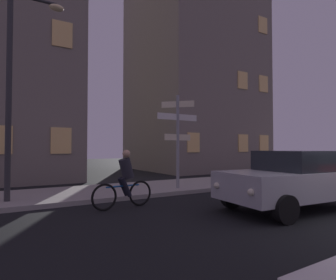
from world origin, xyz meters
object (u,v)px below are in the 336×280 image
(signpost, at_px, (178,133))
(street_lamp, at_px, (17,76))
(car_side_parked, at_px, (294,179))
(cyclist, at_px, (125,181))

(signpost, xyz_separation_m, street_lamp, (-5.45, 0.24, 1.54))
(car_side_parked, xyz_separation_m, cyclist, (-3.85, 2.53, -0.07))
(signpost, distance_m, cyclist, 3.65)
(street_lamp, bearing_deg, cyclist, -37.00)
(street_lamp, bearing_deg, signpost, -2.47)
(street_lamp, distance_m, car_side_parked, 8.39)
(street_lamp, distance_m, cyclist, 4.44)
(signpost, height_order, cyclist, signpost)
(cyclist, bearing_deg, car_side_parked, -33.27)
(street_lamp, xyz_separation_m, cyclist, (2.59, -1.95, -3.03))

